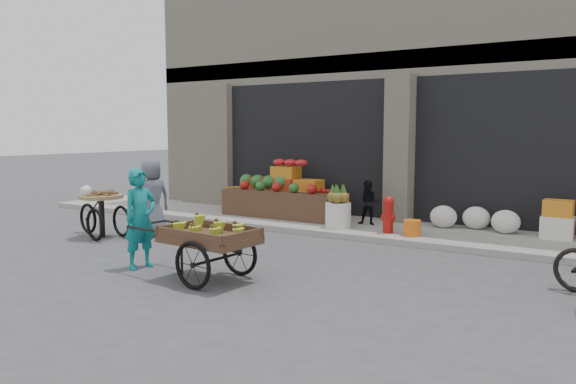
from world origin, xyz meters
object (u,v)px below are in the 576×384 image
Objects in this scene: vendor_woman at (140,218)px; fire_hydrant at (388,213)px; pineapple_bin at (338,215)px; tricycle_cart at (101,209)px; orange_bucket at (412,228)px; banana_cart at (207,233)px; seated_person at (369,203)px; vendor_grey at (152,198)px.

fire_hydrant is at bearing -20.75° from vendor_woman.
tricycle_cart reaches higher than pineapple_bin.
orange_bucket is 5.99m from tricycle_cart.
vendor_woman is at bearing -175.84° from banana_cart.
pineapple_bin is 0.34× the size of vendor_woman.
vendor_woman is (-1.60, -4.79, 0.17)m from seated_person.
orange_bucket is 0.21× the size of vendor_grey.
tricycle_cart is 0.99m from vendor_grey.
pineapple_bin is 0.36× the size of tricycle_cart.
vendor_grey is (-3.06, 1.94, 0.10)m from banana_cart.
vendor_grey is (-1.74, 1.92, 0.01)m from vendor_woman.
fire_hydrant is 0.96m from seated_person.
fire_hydrant is 0.55m from orange_bucket.
vendor_grey reaches higher than fire_hydrant.
orange_bucket is 1.42m from seated_person.
pineapple_bin is 0.34× the size of vendor_grey.
banana_cart is at bearing -88.48° from pineapple_bin.
seated_person is at bearing 50.68° from tricycle_cart.
fire_hydrant is 4.75m from vendor_woman.
vendor_grey is (-2.94, -2.27, 0.40)m from pineapple_bin.
seated_person is 4.81m from banana_cart.
seated_person is at bearing 150.35° from vendor_grey.
fire_hydrant reaches higher than orange_bucket.
vendor_grey reaches higher than vendor_woman.
tricycle_cart is (-3.71, -2.86, 0.20)m from pineapple_bin.
vendor_grey is at bearing -151.25° from fire_hydrant.
vendor_grey is at bearing -154.49° from orange_bucket.
vendor_grey reaches higher than pineapple_bin.
banana_cart is at bearing -103.38° from fire_hydrant.
vendor_woman is (-2.80, -4.09, 0.49)m from orange_bucket.
orange_bucket is at bearing -5.71° from fire_hydrant.
banana_cart reaches higher than pineapple_bin.
orange_bucket is at bearing -3.58° from pineapple_bin.
pineapple_bin is at bearing -133.69° from seated_person.
seated_person reaches higher than orange_bucket.
banana_cart is 1.55× the size of tricycle_cart.
fire_hydrant is 0.49× the size of tricycle_cart.
pineapple_bin is 1.11m from fire_hydrant.
pineapple_bin is 0.23× the size of banana_cart.
banana_cart is (-0.29, -4.80, 0.08)m from seated_person.
fire_hydrant is 0.47× the size of vendor_woman.
vendor_woman is 0.98× the size of vendor_grey.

